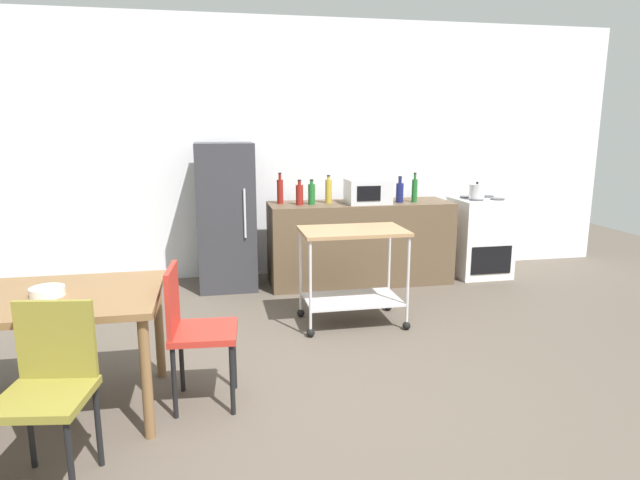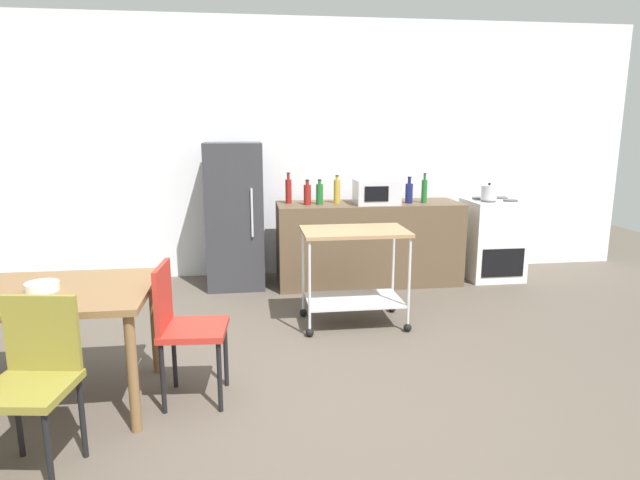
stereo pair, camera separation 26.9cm
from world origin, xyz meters
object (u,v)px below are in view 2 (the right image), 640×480
object	(u,v)px
chair_red	(183,322)
bottle_vinegar	(424,191)
bottle_olive_oil	(307,194)
kettle	(489,192)
bottle_hot_sauce	(337,191)
stove_oven	(492,239)
bottle_soy_sauce	(320,194)
dining_table	(23,303)
chair_olive	(33,375)
fruit_bowl	(42,287)
refrigerator	(235,216)
bottle_wine	(409,192)
bottle_sparkling_water	(289,191)
kitchen_cart	(354,261)
microwave	(376,192)

from	to	relation	value
chair_red	bottle_vinegar	bearing A→B (deg)	-40.36
bottle_olive_oil	kettle	size ratio (longest dim) A/B	1.11
bottle_olive_oil	bottle_hot_sauce	size ratio (longest dim) A/B	0.88
bottle_vinegar	stove_oven	bearing A→B (deg)	6.39
bottle_soy_sauce	chair_red	bearing A→B (deg)	-116.42
dining_table	bottle_olive_oil	size ratio (longest dim) A/B	5.64
chair_olive	fruit_bowl	xyz separation A→B (m)	(-0.16, 0.67, 0.26)
stove_oven	refrigerator	xyz separation A→B (m)	(-2.90, 0.08, 0.32)
dining_table	bottle_hot_sauce	distance (m)	3.37
fruit_bowl	bottle_soy_sauce	bearing A→B (deg)	49.74
dining_table	bottle_wine	distance (m)	3.88
chair_olive	bottle_sparkling_water	world-z (taller)	bottle_sparkling_water
bottle_wine	bottle_vinegar	world-z (taller)	bottle_vinegar
chair_olive	bottle_soy_sauce	distance (m)	3.58
chair_olive	kettle	distance (m)	4.80
bottle_olive_oil	bottle_wine	size ratio (longest dim) A/B	0.93
chair_red	refrigerator	distance (m)	2.56
stove_oven	bottle_wine	xyz separation A→B (m)	(-1.03, -0.09, 0.56)
kitchen_cart	bottle_vinegar	world-z (taller)	bottle_vinegar
dining_table	bottle_wine	bearing A→B (deg)	36.73
bottle_soy_sauce	bottle_wine	xyz separation A→B (m)	(0.97, -0.03, 0.00)
stove_oven	bottle_sparkling_water	distance (m)	2.39
stove_oven	bottle_sparkling_water	xyz separation A→B (m)	(-2.32, 0.07, 0.59)
fruit_bowl	kettle	bearing A→B (deg)	30.92
chair_olive	bottle_soy_sauce	size ratio (longest dim) A/B	3.35
bottle_vinegar	kitchen_cart	bearing A→B (deg)	-130.60
dining_table	refrigerator	world-z (taller)	refrigerator
dining_table	bottle_vinegar	size ratio (longest dim) A/B	4.67
bottle_soy_sauce	fruit_bowl	world-z (taller)	bottle_soy_sauce
bottle_vinegar	bottle_soy_sauce	bearing A→B (deg)	178.23
bottle_sparkling_water	bottle_hot_sauce	distance (m)	0.52
bottle_soy_sauce	bottle_olive_oil	bearing A→B (deg)	-176.55
bottle_olive_oil	chair_red	bearing A→B (deg)	-113.91
stove_oven	fruit_bowl	world-z (taller)	stove_oven
chair_olive	bottle_hot_sauce	bearing A→B (deg)	65.77
microwave	bottle_soy_sauce	bearing A→B (deg)	175.41
bottle_hot_sauce	bottle_vinegar	distance (m)	0.95
bottle_wine	bottle_vinegar	xyz separation A→B (m)	(0.17, -0.00, 0.02)
bottle_sparkling_water	microwave	xyz separation A→B (m)	(0.93, -0.18, -0.01)
stove_oven	bottle_soy_sauce	world-z (taller)	bottle_soy_sauce
bottle_olive_oil	microwave	bearing A→B (deg)	-3.16
kitchen_cart	bottle_soy_sauce	distance (m)	1.29
bottle_hot_sauce	microwave	world-z (taller)	bottle_hot_sauce
chair_red	refrigerator	size ratio (longest dim) A/B	0.57
bottle_olive_oil	bottle_wine	bearing A→B (deg)	-1.26
bottle_hot_sauce	stove_oven	bearing A→B (deg)	-0.46
microwave	kettle	bearing A→B (deg)	0.50
bottle_sparkling_water	fruit_bowl	size ratio (longest dim) A/B	1.72
chair_olive	bottle_soy_sauce	bearing A→B (deg)	67.80
microwave	kettle	world-z (taller)	microwave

